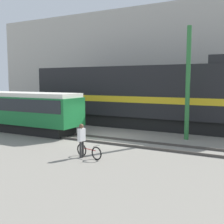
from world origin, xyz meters
name	(u,v)px	position (x,y,z in m)	size (l,w,h in m)	color
ground_plane	(103,138)	(0.00, 0.00, 0.00)	(120.00, 120.00, 0.00)	gray
track_near	(98,139)	(0.00, -0.68, 0.07)	(60.00, 1.50, 0.14)	#47423D
track_far	(135,126)	(0.00, 5.49, 0.07)	(60.00, 1.51, 0.14)	#47423D
building_backdrop	(168,64)	(0.00, 14.31, 5.80)	(43.26, 6.00, 11.59)	#B7B2A8
freight_locomotive	(136,96)	(-0.01, 5.49, 2.66)	(18.26, 3.04, 5.67)	black
streetcar	(20,109)	(-7.01, -0.68, 1.72)	(10.40, 2.54, 3.02)	black
bicycle	(89,151)	(1.83, -4.57, 0.34)	(1.71, 0.56, 0.73)	black
person	(82,137)	(1.43, -4.63, 1.05)	(0.29, 0.40, 1.73)	#333333
utility_pole_left	(188,84)	(5.04, 2.41, 3.71)	(0.29, 0.29, 7.41)	#2D7238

